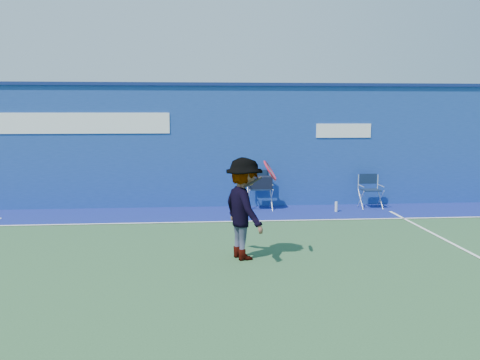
{
  "coord_description": "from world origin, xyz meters",
  "views": [
    {
      "loc": [
        -0.08,
        -7.56,
        2.38
      ],
      "look_at": [
        0.78,
        2.6,
        1.0
      ],
      "focal_mm": 38.0,
      "sensor_mm": 36.0,
      "label": 1
    }
  ],
  "objects": [
    {
      "name": "court_lines",
      "position": [
        0.0,
        0.6,
        0.01
      ],
      "size": [
        24.0,
        12.0,
        0.01
      ],
      "color": "white",
      "rests_on": "out_of_bounds_strip"
    },
    {
      "name": "ground",
      "position": [
        0.0,
        0.0,
        0.0
      ],
      "size": [
        80.0,
        80.0,
        0.0
      ],
      "primitive_type": "plane",
      "color": "#2C532F",
      "rests_on": "ground"
    },
    {
      "name": "stadium_wall",
      "position": [
        -0.0,
        5.2,
        1.55
      ],
      "size": [
        24.0,
        0.5,
        3.08
      ],
      "color": "navy",
      "rests_on": "ground"
    },
    {
      "name": "water_bottle",
      "position": [
        3.21,
        4.1,
        0.12
      ],
      "size": [
        0.07,
        0.07,
        0.25
      ],
      "primitive_type": "cylinder",
      "color": "silver",
      "rests_on": "ground"
    },
    {
      "name": "tennis_player",
      "position": [
        0.66,
        0.45,
        0.83
      ],
      "size": [
        1.01,
        1.21,
        1.65
      ],
      "color": "#EA4738",
      "rests_on": "ground"
    },
    {
      "name": "directors_chair_right",
      "position": [
        4.18,
        4.51,
        0.26
      ],
      "size": [
        0.5,
        0.45,
        0.83
      ],
      "color": "silver",
      "rests_on": "ground"
    },
    {
      "name": "out_of_bounds_strip",
      "position": [
        0.0,
        4.1,
        0.0
      ],
      "size": [
        24.0,
        1.8,
        0.01
      ],
      "primitive_type": "cube",
      "color": "navy",
      "rests_on": "ground"
    },
    {
      "name": "directors_chair_left",
      "position": [
        1.43,
        4.59,
        0.4
      ],
      "size": [
        0.56,
        0.52,
        0.95
      ],
      "color": "silver",
      "rests_on": "ground"
    }
  ]
}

